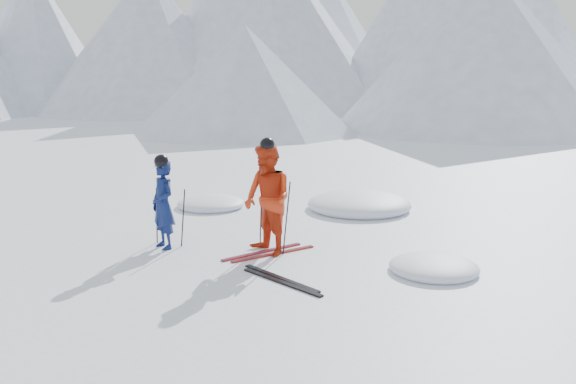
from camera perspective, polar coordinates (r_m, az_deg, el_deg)
The scene contains 12 objects.
ground at distance 10.07m, azimuth 5.45°, elevation -7.41°, with size 160.00×160.00×0.00m, color white.
skier_blue at distance 11.35m, azimuth -11.61°, elevation -1.17°, with size 0.60×0.39×1.64m, color #0C194B.
skier_red at distance 10.73m, azimuth -1.92°, elevation -0.72°, with size 0.96×0.75×1.98m, color red.
pole_blue_left at distance 11.71m, azimuth -12.18°, elevation -2.17°, with size 0.02×0.02×1.09m, color black.
pole_blue_right at distance 11.43m, azimuth -9.79°, elevation -2.41°, with size 0.02×0.02×1.09m, color black.
pole_red_left at distance 11.16m, azimuth -2.54°, elevation -1.99°, with size 0.02×0.02×1.32m, color black.
pole_red_right at distance 10.77m, azimuth -0.13°, elevation -2.46°, with size 0.02×0.02×1.32m, color black.
ski_worn_left at distance 11.03m, azimuth -2.42°, elevation -5.61°, with size 0.09×1.70×0.03m, color black.
ski_worn_right at distance 10.91m, azimuth -1.35°, elevation -5.80°, with size 0.09×1.70×0.03m, color black.
ski_loose_a at distance 9.67m, azimuth -0.68°, elevation -8.06°, with size 0.09×1.70×0.03m, color black.
ski_loose_b at distance 9.50m, azimuth -0.62°, elevation -8.42°, with size 0.09×1.70×0.03m, color black.
snow_lumps at distance 13.88m, azimuth 4.56°, elevation -2.16°, with size 7.60×5.55×0.54m.
Camera 1 is at (3.92, -8.70, 3.22)m, focal length 38.00 mm.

